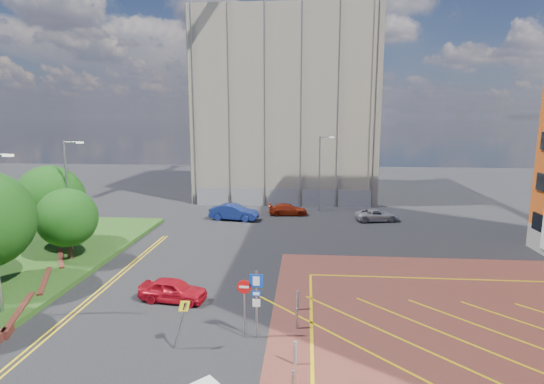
# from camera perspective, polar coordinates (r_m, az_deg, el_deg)

# --- Properties ---
(ground) EXTENTS (140.00, 140.00, 0.00)m
(ground) POSITION_cam_1_polar(r_m,az_deg,el_deg) (19.64, -3.98, -20.31)
(ground) COLOR black
(ground) RESTS_ON ground
(retaining_wall) EXTENTS (6.06, 20.33, 0.40)m
(retaining_wall) POSITION_cam_1_polar(r_m,az_deg,el_deg) (25.59, -31.20, -13.80)
(retaining_wall) COLOR brown
(retaining_wall) RESTS_ON ground
(tree_c) EXTENTS (4.00, 4.00, 4.90)m
(tree_c) POSITION_cam_1_polar(r_m,az_deg,el_deg) (31.96, -25.84, -3.12)
(tree_c) COLOR #3D2B1C
(tree_c) RESTS_ON grass_bed
(tree_d) EXTENTS (5.00, 5.00, 6.08)m
(tree_d) POSITION_cam_1_polar(r_m,az_deg,el_deg) (35.90, -27.64, -0.82)
(tree_d) COLOR #3D2B1C
(tree_d) RESTS_ON grass_bed
(lamp_left_far) EXTENTS (1.53, 0.16, 8.00)m
(lamp_left_far) POSITION_cam_1_polar(r_m,az_deg,el_deg) (33.85, -25.67, 0.11)
(lamp_left_far) COLOR #9EA0A8
(lamp_left_far) RESTS_ON grass_bed
(lamp_back) EXTENTS (1.53, 0.16, 8.00)m
(lamp_back) POSITION_cam_1_polar(r_m,az_deg,el_deg) (45.11, 6.49, 2.90)
(lamp_back) COLOR #9EA0A8
(lamp_back) RESTS_ON ground
(sign_cluster) EXTENTS (1.17, 0.12, 3.20)m
(sign_cluster) POSITION_cam_1_polar(r_m,az_deg,el_deg) (19.58, -2.72, -13.97)
(sign_cluster) COLOR #9EA0A8
(sign_cluster) RESTS_ON ground
(warning_sign) EXTENTS (0.80, 0.43, 2.24)m
(warning_sign) POSITION_cam_1_polar(r_m,az_deg,el_deg) (19.31, -12.05, -16.27)
(warning_sign) COLOR #9EA0A8
(warning_sign) RESTS_ON ground
(bollard_row) EXTENTS (0.14, 11.14, 0.90)m
(bollard_row) POSITION_cam_1_polar(r_m,az_deg,el_deg) (17.80, 3.05, -22.04)
(bollard_row) COLOR #9EA0A8
(bollard_row) RESTS_ON forecourt
(construction_building) EXTENTS (21.20, 19.20, 22.00)m
(construction_building) POSITION_cam_1_polar(r_m,az_deg,el_deg) (56.81, 2.07, 11.13)
(construction_building) COLOR gray
(construction_building) RESTS_ON ground
(construction_fence) EXTENTS (21.60, 0.06, 2.00)m
(construction_fence) POSITION_cam_1_polar(r_m,az_deg,el_deg) (47.61, 2.63, -0.76)
(construction_fence) COLOR gray
(construction_fence) RESTS_ON ground
(car_red_left) EXTENTS (3.86, 1.93, 1.26)m
(car_red_left) POSITION_cam_1_polar(r_m,az_deg,el_deg) (24.31, -13.16, -12.70)
(car_red_left) COLOR red
(car_red_left) RESTS_ON ground
(car_blue_back) EXTENTS (4.89, 2.34, 1.55)m
(car_blue_back) POSITION_cam_1_polar(r_m,az_deg,el_deg) (41.55, -5.14, -2.71)
(car_blue_back) COLOR navy
(car_blue_back) RESTS_ON ground
(car_red_back) EXTENTS (4.07, 1.88, 1.15)m
(car_red_back) POSITION_cam_1_polar(r_m,az_deg,el_deg) (43.52, 2.15, -2.36)
(car_red_back) COLOR #A5280E
(car_red_back) RESTS_ON ground
(car_silver_back) EXTENTS (4.45, 2.67, 1.16)m
(car_silver_back) POSITION_cam_1_polar(r_m,az_deg,el_deg) (42.22, 13.90, -3.04)
(car_silver_back) COLOR #B9B9C1
(car_silver_back) RESTS_ON ground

